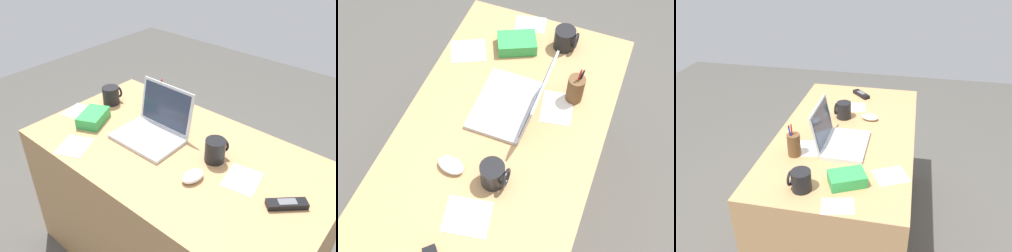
# 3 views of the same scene
# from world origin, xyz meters

# --- Properties ---
(ground_plane) EXTENTS (6.00, 6.00, 0.00)m
(ground_plane) POSITION_xyz_m (0.00, 0.00, 0.00)
(ground_plane) COLOR #4C4944
(desk) EXTENTS (1.36, 0.77, 0.75)m
(desk) POSITION_xyz_m (0.00, 0.00, 0.37)
(desk) COLOR tan
(desk) RESTS_ON ground
(laptop) EXTENTS (0.31, 0.27, 0.23)m
(laptop) POSITION_xyz_m (-0.15, 0.02, 0.79)
(laptop) COLOR silver
(laptop) RESTS_ON desk
(computer_mouse) EXTENTS (0.08, 0.11, 0.04)m
(computer_mouse) POSITION_xyz_m (0.18, -0.11, 0.77)
(computer_mouse) COLOR white
(computer_mouse) RESTS_ON desk
(coffee_mug_white) EXTENTS (0.09, 0.10, 0.10)m
(coffee_mug_white) POSITION_xyz_m (-0.54, 0.10, 0.80)
(coffee_mug_white) COLOR black
(coffee_mug_white) RESTS_ON desk
(coffee_mug_tall) EXTENTS (0.09, 0.10, 0.10)m
(coffee_mug_tall) POSITION_xyz_m (0.17, 0.06, 0.80)
(coffee_mug_tall) COLOR black
(coffee_mug_tall) RESTS_ON desk
(cordless_phone) EXTENTS (0.14, 0.13, 0.03)m
(cordless_phone) POSITION_xyz_m (0.52, -0.00, 0.76)
(cordless_phone) COLOR black
(cordless_phone) RESTS_ON desk
(pen_holder) EXTENTS (0.07, 0.07, 0.18)m
(pen_holder) POSITION_xyz_m (-0.29, 0.22, 0.81)
(pen_holder) COLOR brown
(pen_holder) RESTS_ON desk
(snack_bag) EXTENTS (0.17, 0.20, 0.05)m
(snack_bag) POSITION_xyz_m (-0.46, -0.09, 0.77)
(snack_bag) COLOR green
(snack_bag) RESTS_ON desk
(paper_note_near_laptop) EXTENTS (0.17, 0.15, 0.00)m
(paper_note_near_laptop) POSITION_xyz_m (-0.22, 0.17, 0.75)
(paper_note_near_laptop) COLOR white
(paper_note_near_laptop) RESTS_ON desk
(paper_note_left) EXTENTS (0.16, 0.18, 0.00)m
(paper_note_left) POSITION_xyz_m (0.33, 0.02, 0.75)
(paper_note_left) COLOR white
(paper_note_left) RESTS_ON desk
(paper_note_right) EXTENTS (0.18, 0.19, 0.00)m
(paper_note_right) POSITION_xyz_m (-0.37, -0.28, 0.75)
(paper_note_right) COLOR white
(paper_note_right) RESTS_ON desk
(paper_note_front) EXTENTS (0.13, 0.16, 0.00)m
(paper_note_front) POSITION_xyz_m (-0.62, -0.08, 0.75)
(paper_note_front) COLOR white
(paper_note_front) RESTS_ON desk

